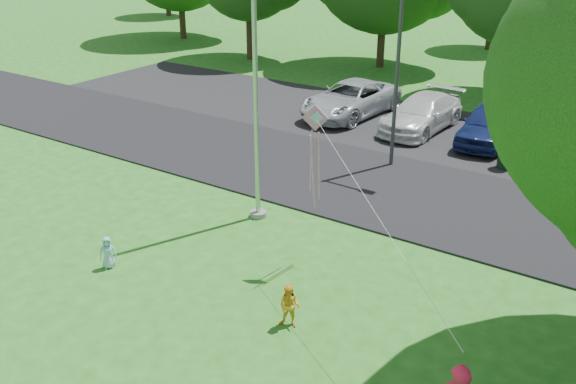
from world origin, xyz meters
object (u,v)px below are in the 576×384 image
Objects in this scene: child_blue at (108,253)px; flagpole at (255,80)px; trash_can at (507,156)px; kite at (317,138)px; street_lamp at (406,52)px; child_yellow at (290,306)px.

flagpole is at bearing 18.18° from child_blue.
flagpole is 9.86× the size of trash_can.
kite reaches higher than child_blue.
child_blue is (-3.12, -10.62, -3.67)m from street_lamp.
flagpole is at bearing 130.44° from kite.
trash_can is 12.13m from child_yellow.
kite is at bearing 94.49° from child_yellow.
street_lamp is at bearing 76.86° from kite.
flagpole is 1.77× the size of kite.
street_lamp is at bearing -148.94° from trash_can.
flagpole is 6.06m from child_blue.
flagpole is at bearing -121.89° from trash_can.
kite is (2.95, -1.52, -0.68)m from flagpole.
kite is (-0.94, 2.56, 2.98)m from child_yellow.
street_lamp reaches higher than child_yellow.
child_yellow is (2.15, -10.12, -3.59)m from street_lamp.
kite is at bearing -102.04° from trash_can.
kite reaches higher than child_yellow.
child_yellow is at bearing -95.18° from trash_can.
street_lamp reaches higher than child_blue.
street_lamp is 5.22m from trash_can.
flagpole is at bearing 117.98° from child_yellow.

